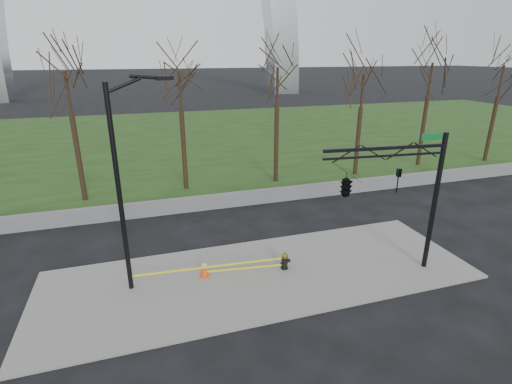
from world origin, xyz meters
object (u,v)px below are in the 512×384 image
object	(u,v)px
fire_hydrant	(285,261)
street_light	(124,177)
traffic_cone	(204,268)
traffic_signal_mast	(364,183)

from	to	relation	value
fire_hydrant	street_light	distance (m)	7.46
fire_hydrant	traffic_cone	world-z (taller)	fire_hydrant
traffic_cone	traffic_signal_mast	xyz separation A→B (m)	(6.09, -1.78, 3.69)
fire_hydrant	street_light	xyz separation A→B (m)	(-6.12, 0.52, 4.23)
fire_hydrant	traffic_signal_mast	world-z (taller)	traffic_signal_mast
fire_hydrant	traffic_signal_mast	xyz separation A→B (m)	(2.68, -1.33, 3.69)
street_light	traffic_signal_mast	xyz separation A→B (m)	(8.80, -1.85, -0.55)
traffic_signal_mast	street_light	bearing A→B (deg)	173.74
traffic_signal_mast	traffic_cone	bearing A→B (deg)	169.29
traffic_cone	street_light	xyz separation A→B (m)	(-2.72, 0.07, 4.24)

